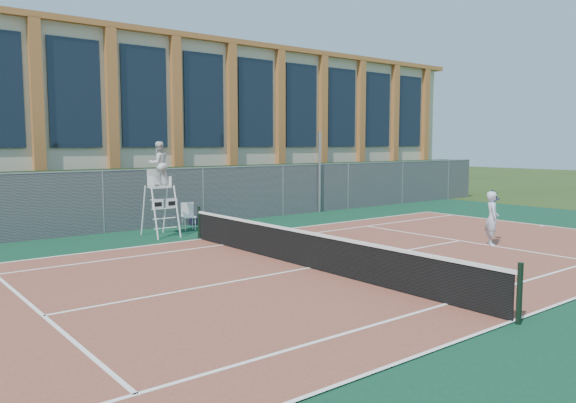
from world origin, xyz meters
TOP-DOWN VIEW (x-y plane):
  - ground at (0.00, 0.00)m, footprint 120.00×120.00m
  - apron at (0.00, 1.00)m, footprint 36.00×20.00m
  - tennis_court at (0.00, 0.00)m, footprint 23.77×10.97m
  - tennis_net at (0.00, 0.00)m, footprint 0.10×11.30m
  - fence at (0.00, 8.80)m, footprint 40.00×0.06m
  - hedge at (0.00, 10.00)m, footprint 40.00×1.40m
  - building at (0.00, 17.95)m, footprint 45.00×10.60m
  - steel_pole at (8.06, 8.70)m, footprint 0.12×0.12m
  - umpire_chair at (-0.71, 7.04)m, footprint 0.91×1.40m
  - plastic_chair at (0.73, 7.69)m, footprint 0.56×0.56m
  - sports_bag_near at (1.65, 8.60)m, footprint 0.71×0.37m
  - sports_bag_far at (2.23, 8.50)m, footprint 0.61×0.49m
  - tennis_player at (6.47, -1.08)m, footprint 0.99×0.79m

SIDE VIEW (x-z plane):
  - ground at x=0.00m, z-range 0.00..0.00m
  - apron at x=0.00m, z-range 0.00..0.01m
  - tennis_court at x=0.00m, z-range 0.01..0.03m
  - sports_bag_far at x=2.23m, z-range 0.01..0.23m
  - sports_bag_near at x=1.65m, z-range 0.01..0.30m
  - tennis_net at x=0.00m, z-range -0.01..1.09m
  - plastic_chair at x=0.73m, z-range 0.10..1.10m
  - tennis_player at x=6.47m, z-range 0.03..1.72m
  - fence at x=0.00m, z-range 0.00..2.20m
  - hedge at x=0.00m, z-range 0.00..2.20m
  - steel_pole at x=8.06m, z-range 0.00..3.73m
  - umpire_chair at x=-0.71m, z-range 0.75..4.02m
  - building at x=0.00m, z-range 0.03..8.26m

